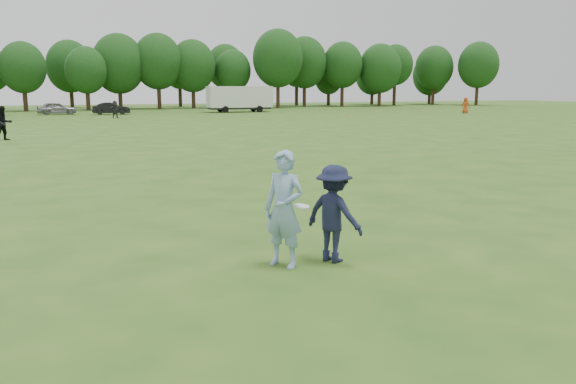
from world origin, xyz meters
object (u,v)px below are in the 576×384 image
player_far_a (4,123)px  car_e (57,108)px  defender (334,214)px  field_cone (348,114)px  cargo_trailer (240,98)px  car_f (111,109)px  thrower (284,209)px  player_far_c (465,105)px  player_far_d (115,109)px

player_far_a → car_e: player_far_a is taller
defender → car_e: 61.06m
field_cone → cargo_trailer: 15.71m
car_f → field_cone: size_ratio=13.82×
thrower → car_f: bearing=140.9°
player_far_a → field_cone: size_ratio=6.65×
thrower → player_far_a: thrower is taller
field_cone → car_e: bearing=154.2°
player_far_a → player_far_c: size_ratio=1.04×
defender → player_far_a: player_far_a is taller
field_cone → defender: bearing=-117.8°
player_far_c → player_far_d: 40.08m
defender → player_far_d: 50.81m
player_far_d → car_e: player_far_d is taller
player_far_c → car_f: 41.54m
player_far_d → cargo_trailer: 18.15m
car_f → player_far_d: bearing=-179.8°
defender → car_f: defender is taller
player_far_c → cargo_trailer: cargo_trailer is taller
player_far_a → field_cone: (32.18, 18.58, -0.85)m
car_e → cargo_trailer: size_ratio=0.47×
defender → field_cone: (24.58, 46.53, -0.71)m
player_far_a → car_e: size_ratio=0.47×
thrower → player_far_a: 28.68m
player_far_d → car_e: 11.49m
defender → player_far_a: size_ratio=0.86×
thrower → player_far_a: bearing=156.0°
car_e → thrower: bearing=177.7°
player_far_a → car_e: 33.00m
car_e → car_f: car_e is taller
player_far_a → car_e: (2.56, 32.90, -0.28)m
player_far_c → car_f: size_ratio=0.46×
thrower → cargo_trailer: cargo_trailer is taller
thrower → defender: thrower is taller
player_far_c → player_far_d: (-39.84, 4.31, -0.08)m
player_far_c → car_e: player_far_c is taller
defender → car_f: (0.73, 58.91, -0.18)m
thrower → car_e: (-4.12, 60.80, -0.28)m
thrower → field_cone: (25.50, 46.47, -0.85)m
car_f → defender: bearing=-179.1°
defender → car_f: bearing=-29.8°
field_cone → cargo_trailer: cargo_trailer is taller
car_e → car_f: size_ratio=1.02×
defender → car_f: size_ratio=0.42×
car_e → player_far_a: bearing=169.4°
player_far_a → player_far_d: size_ratio=1.14×
player_far_a → cargo_trailer: bearing=23.4°
cargo_trailer → player_far_c: bearing=-28.8°
player_far_c → player_far_d: player_far_c is taller
player_far_d → field_cone: bearing=-28.4°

